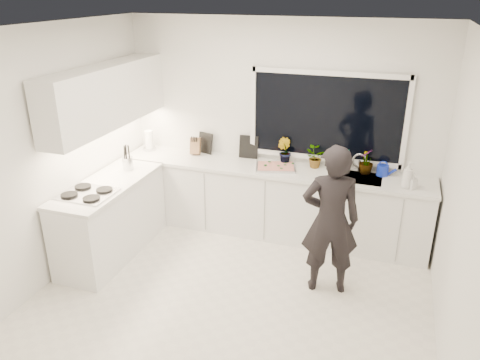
% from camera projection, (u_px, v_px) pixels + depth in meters
% --- Properties ---
extents(floor, '(4.00, 3.50, 0.02)m').
position_uv_depth(floor, '(233.00, 295.00, 4.96)').
color(floor, beige).
rests_on(floor, ground).
extents(wall_back, '(4.00, 0.02, 2.70)m').
position_uv_depth(wall_back, '(279.00, 127.00, 5.97)').
color(wall_back, white).
rests_on(wall_back, ground).
extents(wall_left, '(0.02, 3.50, 2.70)m').
position_uv_depth(wall_left, '(57.00, 154.00, 5.03)').
color(wall_left, white).
rests_on(wall_left, ground).
extents(wall_right, '(0.02, 3.50, 2.70)m').
position_uv_depth(wall_right, '(463.00, 206.00, 3.84)').
color(wall_right, white).
rests_on(wall_right, ground).
extents(ceiling, '(4.00, 3.50, 0.02)m').
position_uv_depth(ceiling, '(232.00, 27.00, 3.91)').
color(ceiling, white).
rests_on(ceiling, wall_back).
extents(window, '(1.80, 0.02, 1.00)m').
position_uv_depth(window, '(326.00, 117.00, 5.69)').
color(window, black).
rests_on(window, wall_back).
extents(base_cabinets_back, '(3.92, 0.58, 0.88)m').
position_uv_depth(base_cabinets_back, '(271.00, 202.00, 6.05)').
color(base_cabinets_back, white).
rests_on(base_cabinets_back, floor).
extents(base_cabinets_left, '(0.58, 1.60, 0.88)m').
position_uv_depth(base_cabinets_left, '(112.00, 220.00, 5.59)').
color(base_cabinets_left, white).
rests_on(base_cabinets_left, floor).
extents(countertop_back, '(3.94, 0.62, 0.04)m').
position_uv_depth(countertop_back, '(271.00, 169.00, 5.87)').
color(countertop_back, silver).
rests_on(countertop_back, base_cabinets_back).
extents(countertop_left, '(0.62, 1.60, 0.04)m').
position_uv_depth(countertop_left, '(107.00, 184.00, 5.41)').
color(countertop_left, silver).
rests_on(countertop_left, base_cabinets_left).
extents(upper_cabinets, '(0.34, 2.10, 0.70)m').
position_uv_depth(upper_cabinets, '(107.00, 96.00, 5.39)').
color(upper_cabinets, white).
rests_on(upper_cabinets, wall_left).
extents(sink, '(0.58, 0.42, 0.14)m').
position_uv_depth(sink, '(356.00, 181.00, 5.57)').
color(sink, silver).
rests_on(sink, countertop_back).
extents(faucet, '(0.03, 0.03, 0.22)m').
position_uv_depth(faucet, '(359.00, 163.00, 5.69)').
color(faucet, silver).
rests_on(faucet, countertop_back).
extents(stovetop, '(0.56, 0.48, 0.03)m').
position_uv_depth(stovetop, '(87.00, 193.00, 5.10)').
color(stovetop, black).
rests_on(stovetop, countertop_left).
extents(person, '(0.67, 0.52, 1.63)m').
position_uv_depth(person, '(330.00, 221.00, 4.76)').
color(person, black).
rests_on(person, floor).
extents(pizza_tray, '(0.56, 0.48, 0.03)m').
position_uv_depth(pizza_tray, '(276.00, 167.00, 5.82)').
color(pizza_tray, silver).
rests_on(pizza_tray, countertop_back).
extents(pizza, '(0.51, 0.42, 0.01)m').
position_uv_depth(pizza, '(276.00, 166.00, 5.81)').
color(pizza, '#AC1716').
rests_on(pizza, pizza_tray).
extents(watering_can, '(0.16, 0.16, 0.13)m').
position_uv_depth(watering_can, '(383.00, 170.00, 5.59)').
color(watering_can, '#1227AB').
rests_on(watering_can, countertop_back).
extents(paper_towel_roll, '(0.15, 0.15, 0.26)m').
position_uv_depth(paper_towel_roll, '(149.00, 141.00, 6.43)').
color(paper_towel_roll, white).
rests_on(paper_towel_roll, countertop_back).
extents(knife_block, '(0.15, 0.13, 0.22)m').
position_uv_depth(knife_block, '(195.00, 146.00, 6.27)').
color(knife_block, '#9C7249').
rests_on(knife_block, countertop_back).
extents(utensil_crock, '(0.17, 0.17, 0.16)m').
position_uv_depth(utensil_crock, '(128.00, 163.00, 5.76)').
color(utensil_crock, silver).
rests_on(utensil_crock, countertop_left).
extents(picture_frame_large, '(0.22, 0.08, 0.28)m').
position_uv_depth(picture_frame_large, '(205.00, 143.00, 6.32)').
color(picture_frame_large, black).
rests_on(picture_frame_large, countertop_back).
extents(picture_frame_small, '(0.25, 0.03, 0.30)m').
position_uv_depth(picture_frame_small, '(249.00, 147.00, 6.13)').
color(picture_frame_small, black).
rests_on(picture_frame_small, countertop_back).
extents(herb_plants, '(1.23, 0.26, 0.34)m').
position_uv_depth(herb_plants, '(323.00, 157.00, 5.77)').
color(herb_plants, '#26662D').
rests_on(herb_plants, countertop_back).
extents(soap_bottles, '(0.18, 0.13, 0.31)m').
position_uv_depth(soap_bottles, '(409.00, 176.00, 5.20)').
color(soap_bottles, '#D8BF66').
rests_on(soap_bottles, countertop_back).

